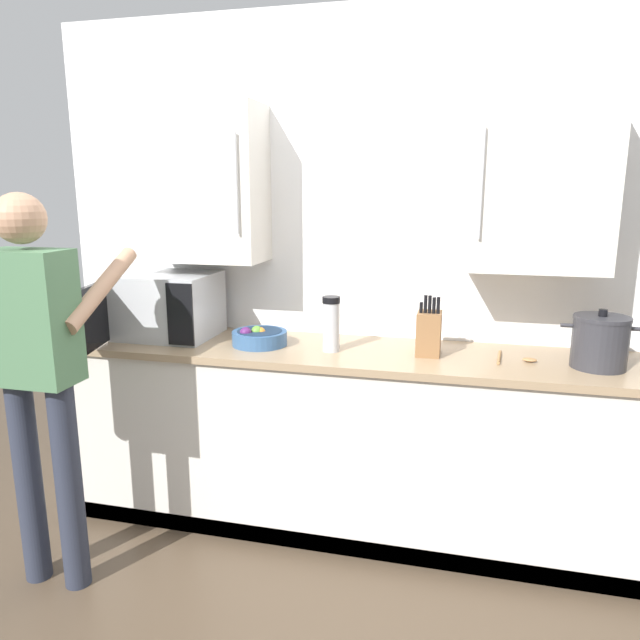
{
  "coord_description": "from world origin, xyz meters",
  "views": [
    {
      "loc": [
        0.51,
        -1.97,
        1.69
      ],
      "look_at": [
        -0.15,
        0.68,
        1.08
      ],
      "focal_mm": 32.95,
      "sensor_mm": 36.0,
      "label": 1
    }
  ],
  "objects_px": {
    "stock_pot": "(600,342)",
    "fruit_bowl": "(259,337)",
    "microwave_oven": "(163,305)",
    "wooden_spoon": "(515,359)",
    "knife_block": "(429,333)",
    "thermos_flask": "(331,324)",
    "person_figure": "(37,360)"
  },
  "relations": [
    {
      "from": "knife_block",
      "to": "fruit_bowl",
      "type": "distance_m",
      "value": 0.83
    },
    {
      "from": "thermos_flask",
      "to": "wooden_spoon",
      "type": "distance_m",
      "value": 0.86
    },
    {
      "from": "knife_block",
      "to": "person_figure",
      "type": "height_order",
      "value": "person_figure"
    },
    {
      "from": "thermos_flask",
      "to": "wooden_spoon",
      "type": "relative_size",
      "value": 1.31
    },
    {
      "from": "thermos_flask",
      "to": "knife_block",
      "type": "height_order",
      "value": "knife_block"
    },
    {
      "from": "microwave_oven",
      "to": "wooden_spoon",
      "type": "distance_m",
      "value": 1.78
    },
    {
      "from": "microwave_oven",
      "to": "stock_pot",
      "type": "distance_m",
      "value": 2.11
    },
    {
      "from": "microwave_oven",
      "to": "fruit_bowl",
      "type": "distance_m",
      "value": 0.57
    },
    {
      "from": "stock_pot",
      "to": "wooden_spoon",
      "type": "bearing_deg",
      "value": 175.9
    },
    {
      "from": "fruit_bowl",
      "to": "wooden_spoon",
      "type": "distance_m",
      "value": 1.22
    },
    {
      "from": "thermos_flask",
      "to": "knife_block",
      "type": "relative_size",
      "value": 0.93
    },
    {
      "from": "fruit_bowl",
      "to": "knife_block",
      "type": "bearing_deg",
      "value": 2.04
    },
    {
      "from": "wooden_spoon",
      "to": "knife_block",
      "type": "bearing_deg",
      "value": 178.27
    },
    {
      "from": "microwave_oven",
      "to": "thermos_flask",
      "type": "bearing_deg",
      "value": -4.78
    },
    {
      "from": "knife_block",
      "to": "wooden_spoon",
      "type": "height_order",
      "value": "knife_block"
    },
    {
      "from": "knife_block",
      "to": "fruit_bowl",
      "type": "relative_size",
      "value": 1.05
    },
    {
      "from": "stock_pot",
      "to": "knife_block",
      "type": "relative_size",
      "value": 1.15
    },
    {
      "from": "wooden_spoon",
      "to": "stock_pot",
      "type": "bearing_deg",
      "value": -4.1
    },
    {
      "from": "wooden_spoon",
      "to": "fruit_bowl",
      "type": "bearing_deg",
      "value": -179.17
    },
    {
      "from": "stock_pot",
      "to": "fruit_bowl",
      "type": "height_order",
      "value": "stock_pot"
    },
    {
      "from": "stock_pot",
      "to": "wooden_spoon",
      "type": "distance_m",
      "value": 0.36
    },
    {
      "from": "wooden_spoon",
      "to": "person_figure",
      "type": "bearing_deg",
      "value": -158.83
    },
    {
      "from": "fruit_bowl",
      "to": "wooden_spoon",
      "type": "xyz_separation_m",
      "value": [
        1.22,
        0.02,
        -0.03
      ]
    },
    {
      "from": "person_figure",
      "to": "fruit_bowl",
      "type": "bearing_deg",
      "value": 46.07
    },
    {
      "from": "microwave_oven",
      "to": "stock_pot",
      "type": "xyz_separation_m",
      "value": [
        2.11,
        -0.06,
        -0.05
      ]
    },
    {
      "from": "knife_block",
      "to": "person_figure",
      "type": "bearing_deg",
      "value": -153.71
    },
    {
      "from": "person_figure",
      "to": "thermos_flask",
      "type": "bearing_deg",
      "value": 33.16
    },
    {
      "from": "knife_block",
      "to": "microwave_oven",
      "type": "bearing_deg",
      "value": 179.07
    },
    {
      "from": "microwave_oven",
      "to": "fruit_bowl",
      "type": "bearing_deg",
      "value": -5.4
    },
    {
      "from": "microwave_oven",
      "to": "knife_block",
      "type": "height_order",
      "value": "microwave_oven"
    },
    {
      "from": "thermos_flask",
      "to": "wooden_spoon",
      "type": "xyz_separation_m",
      "value": [
        0.85,
        0.04,
        -0.12
      ]
    },
    {
      "from": "thermos_flask",
      "to": "wooden_spoon",
      "type": "height_order",
      "value": "thermos_flask"
    }
  ]
}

